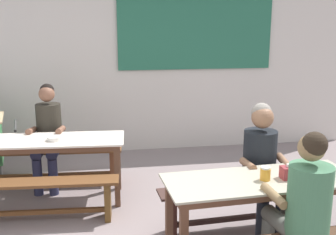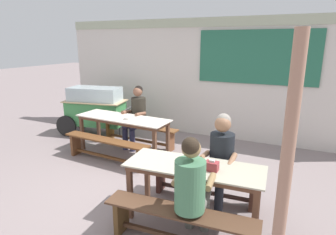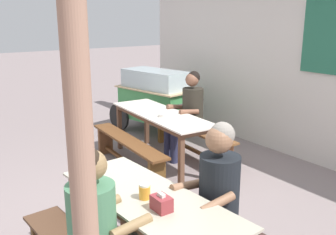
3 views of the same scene
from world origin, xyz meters
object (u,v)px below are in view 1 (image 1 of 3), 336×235
object	(u,v)px
bench_near_back	(236,201)
tissue_box	(290,172)
dining_table_near	(262,187)
condiment_jar	(265,174)
bench_far_back	(50,160)
person_near_front	(302,202)
dining_table_far	(39,146)
person_right_near_table	(262,161)
person_center_facing	(48,131)
bench_far_front	(31,194)
soup_bowl	(55,138)

from	to	relation	value
bench_near_back	tissue_box	xyz separation A→B (m)	(0.26, -0.56, 0.50)
dining_table_near	condiment_jar	bearing A→B (deg)	-75.98
bench_far_back	person_near_front	xyz separation A→B (m)	(2.12, -2.47, 0.40)
dining_table_near	bench_far_back	world-z (taller)	dining_table_near
dining_table_far	dining_table_near	world-z (taller)	same
person_right_near_table	condiment_jar	xyz separation A→B (m)	(-0.18, -0.50, 0.07)
dining_table_far	person_near_front	world-z (taller)	person_near_front
person_center_facing	person_near_front	distance (m)	3.19
bench_near_back	condiment_jar	xyz separation A→B (m)	(0.04, -0.56, 0.50)
dining_table_near	person_right_near_table	bearing A→B (deg)	67.81
bench_far_front	person_near_front	xyz separation A→B (m)	(2.19, -1.42, 0.40)
dining_table_near	person_right_near_table	distance (m)	0.51
person_right_near_table	tissue_box	world-z (taller)	person_right_near_table
dining_table_near	person_near_front	distance (m)	0.46
dining_table_far	dining_table_near	distance (m)	2.52
dining_table_far	bench_far_front	distance (m)	0.63
person_near_front	tissue_box	size ratio (longest dim) A/B	8.56
bench_near_back	person_right_near_table	world-z (taller)	person_right_near_table
bench_far_back	tissue_box	bearing A→B (deg)	-43.03
dining_table_near	soup_bowl	bearing A→B (deg)	141.96
bench_far_back	bench_far_front	size ratio (longest dim) A/B	1.01
dining_table_far	soup_bowl	distance (m)	0.22
dining_table_far	condiment_jar	size ratio (longest dim) A/B	16.71
dining_table_far	bench_near_back	bearing A→B (deg)	-26.29
person_right_near_table	condiment_jar	size ratio (longest dim) A/B	10.97
bench_far_front	soup_bowl	distance (m)	0.67
tissue_box	bench_far_back	bearing A→B (deg)	136.97
dining_table_near	condiment_jar	xyz separation A→B (m)	(0.01, -0.04, 0.14)
dining_table_near	bench_far_back	xyz separation A→B (m)	(-1.99, 2.03, -0.35)
dining_table_near	bench_near_back	xyz separation A→B (m)	(-0.03, 0.52, -0.36)
person_center_facing	condiment_jar	distance (m)	2.81
bench_near_back	condiment_jar	size ratio (longest dim) A/B	13.62
person_right_near_table	soup_bowl	xyz separation A→B (m)	(-2.03, 0.97, 0.04)
bench_far_front	bench_near_back	bearing A→B (deg)	-12.75
dining_table_far	bench_far_front	size ratio (longest dim) A/B	1.07
bench_near_back	tissue_box	distance (m)	0.79
person_center_facing	soup_bowl	size ratio (longest dim) A/B	7.67
bench_far_back	soup_bowl	bearing A→B (deg)	-75.69
soup_bowl	person_center_facing	bearing A→B (deg)	105.25
tissue_box	condiment_jar	world-z (taller)	tissue_box
dining_table_far	bench_near_back	xyz separation A→B (m)	(1.99, -0.98, -0.37)
bench_far_back	person_right_near_table	size ratio (longest dim) A/B	1.44
condiment_jar	person_center_facing	bearing A→B (deg)	134.97
dining_table_far	person_right_near_table	distance (m)	2.44
person_right_near_table	person_center_facing	bearing A→B (deg)	145.56
person_near_front	condiment_jar	xyz separation A→B (m)	(-0.13, 0.40, 0.08)
dining_table_far	bench_far_back	world-z (taller)	dining_table_far
bench_near_back	person_right_near_table	size ratio (longest dim) A/B	1.24
bench_near_back	bench_far_front	bearing A→B (deg)	167.25
bench_far_back	person_center_facing	bearing A→B (deg)	-82.00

